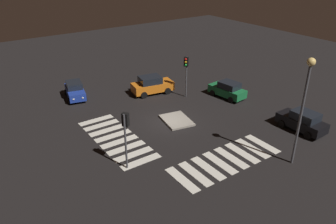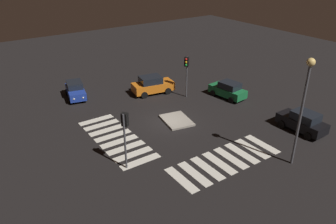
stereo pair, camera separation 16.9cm
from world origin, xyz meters
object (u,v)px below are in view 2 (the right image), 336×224
(traffic_light_west, at_px, (187,67))
(traffic_light_east, at_px, (125,127))
(traffic_island, at_px, (177,120))
(car_orange, at_px, (152,85))
(car_black, at_px, (302,121))
(car_green, at_px, (228,90))
(street_lamp, at_px, (304,95))
(car_blue, at_px, (75,90))

(traffic_light_west, xyz_separation_m, traffic_light_east, (7.66, -11.07, -0.08))
(traffic_island, xyz_separation_m, traffic_light_east, (3.74, -7.04, 3.15))
(traffic_light_east, bearing_deg, traffic_light_west, 1.93)
(car_orange, height_order, car_black, car_orange)
(traffic_light_east, bearing_deg, car_green, -13.48)
(car_orange, height_order, traffic_light_east, traffic_light_east)
(car_green, distance_m, traffic_light_west, 5.04)
(car_green, bearing_deg, traffic_light_west, 48.10)
(car_black, relative_size, traffic_light_west, 0.96)
(car_orange, bearing_deg, street_lamp, -75.56)
(car_green, height_order, traffic_light_east, traffic_light_east)
(car_blue, relative_size, traffic_light_east, 0.96)
(car_green, distance_m, traffic_light_east, 15.72)
(car_blue, bearing_deg, traffic_island, 39.90)
(traffic_island, xyz_separation_m, car_green, (-1.39, 7.63, 0.76))
(traffic_light_west, bearing_deg, traffic_island, 7.09)
(car_green, bearing_deg, street_lamp, 151.48)
(car_green, xyz_separation_m, traffic_light_west, (-2.53, -3.60, 2.47))
(traffic_light_east, bearing_deg, car_blue, 51.29)
(traffic_island, xyz_separation_m, car_black, (7.49, 7.79, 0.80))
(car_blue, xyz_separation_m, traffic_light_east, (14.17, -1.48, 2.41))
(traffic_island, height_order, traffic_light_west, traffic_light_west)
(street_lamp, bearing_deg, car_green, 158.20)
(car_blue, relative_size, car_green, 0.99)
(car_blue, distance_m, traffic_light_west, 11.86)
(car_green, bearing_deg, car_black, 174.31)
(car_black, height_order, traffic_light_west, traffic_light_west)
(car_blue, bearing_deg, car_orange, 75.66)
(car_blue, xyz_separation_m, street_lamp, (20.54, 8.59, 4.54))
(car_orange, distance_m, traffic_light_east, 13.93)
(traffic_light_west, bearing_deg, street_lamp, 48.80)
(traffic_island, relative_size, street_lamp, 0.43)
(car_orange, relative_size, street_lamp, 0.59)
(traffic_island, distance_m, traffic_light_west, 6.49)
(car_green, height_order, car_black, car_black)
(car_blue, bearing_deg, traffic_light_west, 67.69)
(traffic_light_east, relative_size, street_lamp, 0.54)
(traffic_island, xyz_separation_m, street_lamp, (10.11, 3.03, 5.28))
(street_lamp, bearing_deg, car_orange, -175.57)
(car_green, xyz_separation_m, traffic_light_east, (5.13, -14.67, 2.39))
(car_blue, relative_size, car_orange, 0.88)
(traffic_island, distance_m, car_orange, 7.12)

